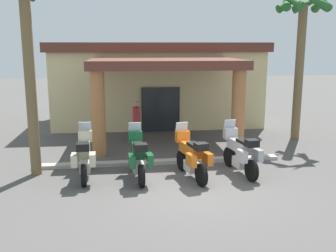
{
  "coord_description": "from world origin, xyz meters",
  "views": [
    {
      "loc": [
        -2.18,
        -10.58,
        4.04
      ],
      "look_at": [
        -0.28,
        3.02,
        1.2
      ],
      "focal_mm": 41.91,
      "sensor_mm": 36.0,
      "label": 1
    }
  ],
  "objects": [
    {
      "name": "palm_tree_near_portico",
      "position": [
        5.65,
        5.23,
        4.75
      ],
      "size": [
        2.28,
        2.32,
        6.33
      ],
      "color": "brown",
      "rests_on": "ground_plane"
    },
    {
      "name": "motorcycle_cream",
      "position": [
        -3.11,
        1.26,
        0.7
      ],
      "size": [
        0.71,
        2.21,
        1.61
      ],
      "rotation": [
        0.0,
        0.0,
        1.59
      ],
      "color": "black",
      "rests_on": "ground_plane"
    },
    {
      "name": "motorcycle_orange",
      "position": [
        0.14,
        0.8,
        0.7
      ],
      "size": [
        0.9,
        2.19,
        1.61
      ],
      "rotation": [
        0.0,
        0.0,
        1.77
      ],
      "color": "black",
      "rests_on": "ground_plane"
    },
    {
      "name": "ground_plane",
      "position": [
        0.0,
        0.0,
        0.0
      ],
      "size": [
        80.0,
        80.0,
        0.0
      ],
      "primitive_type": "plane",
      "color": "#514F4C"
    },
    {
      "name": "palm_tree_roadside",
      "position": [
        -4.65,
        1.85,
        4.9
      ],
      "size": [
        2.32,
        2.4,
        6.57
      ],
      "color": "brown",
      "rests_on": "ground_plane"
    },
    {
      "name": "curb_strip",
      "position": [
        -0.67,
        2.43,
        0.06
      ],
      "size": [
        8.51,
        0.36,
        0.12
      ],
      "primitive_type": "cube",
      "color": "#ADA89E",
      "rests_on": "ground_plane"
    },
    {
      "name": "pedestrian",
      "position": [
        -1.25,
        5.71,
        1.01
      ],
      "size": [
        0.32,
        0.51,
        1.73
      ],
      "rotation": [
        0.0,
        0.0,
        2.87
      ],
      "color": "#3F334C",
      "rests_on": "ground_plane"
    },
    {
      "name": "motorcycle_silver",
      "position": [
        1.77,
        1.0,
        0.7
      ],
      "size": [
        0.82,
        2.21,
        1.61
      ],
      "rotation": [
        0.0,
        0.0,
        1.72
      ],
      "color": "black",
      "rests_on": "ground_plane"
    },
    {
      "name": "motel_building",
      "position": [
        0.08,
        9.89,
        2.15
      ],
      "size": [
        10.83,
        9.85,
        4.16
      ],
      "rotation": [
        0.0,
        0.0,
        -0.03
      ],
      "color": "beige",
      "rests_on": "ground_plane"
    },
    {
      "name": "motorcycle_green",
      "position": [
        -1.48,
        0.97,
        0.7
      ],
      "size": [
        0.72,
        2.21,
        1.61
      ],
      "rotation": [
        0.0,
        0.0,
        1.62
      ],
      "color": "black",
      "rests_on": "ground_plane"
    }
  ]
}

